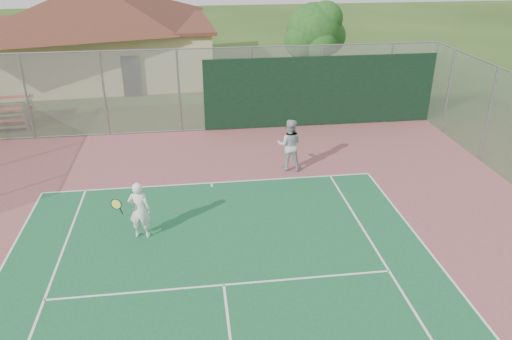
{
  "coord_description": "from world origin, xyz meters",
  "views": [
    {
      "loc": [
        -0.52,
        -3.21,
        7.55
      ],
      "look_at": [
        1.2,
        9.52,
        1.52
      ],
      "focal_mm": 35.0,
      "sensor_mm": 36.0,
      "label": 1
    }
  ],
  "objects_px": {
    "clubhouse": "(98,28)",
    "player_white_front": "(139,210)",
    "tree": "(315,33)",
    "player_grey_back": "(290,145)"
  },
  "relations": [
    {
      "from": "clubhouse",
      "to": "player_grey_back",
      "type": "distance_m",
      "value": 16.34
    },
    {
      "from": "clubhouse",
      "to": "player_white_front",
      "type": "height_order",
      "value": "clubhouse"
    },
    {
      "from": "clubhouse",
      "to": "player_white_front",
      "type": "distance_m",
      "value": 18.19
    },
    {
      "from": "tree",
      "to": "player_white_front",
      "type": "bearing_deg",
      "value": -120.92
    },
    {
      "from": "clubhouse",
      "to": "player_white_front",
      "type": "xyz_separation_m",
      "value": [
        3.41,
        -17.75,
        -2.05
      ]
    },
    {
      "from": "clubhouse",
      "to": "tree",
      "type": "bearing_deg",
      "value": -23.57
    },
    {
      "from": "clubhouse",
      "to": "player_white_front",
      "type": "relative_size",
      "value": 8.24
    },
    {
      "from": "player_white_front",
      "to": "player_grey_back",
      "type": "bearing_deg",
      "value": -132.41
    },
    {
      "from": "tree",
      "to": "clubhouse",
      "type": "bearing_deg",
      "value": 159.72
    },
    {
      "from": "tree",
      "to": "player_white_front",
      "type": "height_order",
      "value": "tree"
    }
  ]
}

